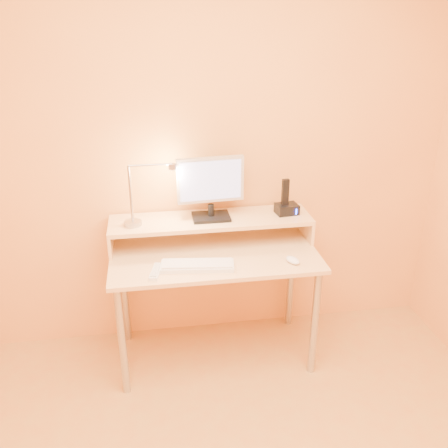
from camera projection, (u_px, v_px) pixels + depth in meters
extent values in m
cube|color=#F2A952|center=(206.00, 150.00, 2.91)|extent=(3.00, 0.04, 2.50)
cylinder|color=#AFAFB9|center=(122.00, 342.00, 2.69)|extent=(0.04, 0.04, 0.69)
cylinder|color=#AFAFB9|center=(315.00, 323.00, 2.84)|extent=(0.04, 0.04, 0.69)
cylinder|color=#AFAFB9|center=(125.00, 294.00, 3.14)|extent=(0.04, 0.04, 0.69)
cylinder|color=#AFAFB9|center=(291.00, 280.00, 3.30)|extent=(0.04, 0.04, 0.69)
cube|color=#EBBA87|center=(215.00, 255.00, 2.84)|extent=(1.20, 0.60, 0.02)
cube|color=#EBBA87|center=(111.00, 239.00, 2.86)|extent=(0.02, 0.30, 0.14)
cube|color=#EBBA87|center=(305.00, 226.00, 3.03)|extent=(0.02, 0.30, 0.14)
cube|color=#EBBA87|center=(211.00, 220.00, 2.92)|extent=(1.20, 0.30, 0.02)
cube|color=black|center=(211.00, 217.00, 2.91)|extent=(0.22, 0.16, 0.02)
cylinder|color=black|center=(211.00, 210.00, 2.89)|extent=(0.04, 0.04, 0.07)
cube|color=#BBBBBB|center=(210.00, 180.00, 2.82)|extent=(0.39, 0.06, 0.27)
cube|color=black|center=(210.00, 178.00, 2.84)|extent=(0.35, 0.04, 0.23)
cube|color=#989EDB|center=(211.00, 181.00, 2.81)|extent=(0.35, 0.03, 0.23)
cylinder|color=#AFAFB9|center=(133.00, 223.00, 2.81)|extent=(0.10, 0.10, 0.02)
cylinder|color=#AFAFB9|center=(131.00, 194.00, 2.74)|extent=(0.01, 0.01, 0.33)
cylinder|color=#AFAFB9|center=(150.00, 165.00, 2.69)|extent=(0.24, 0.01, 0.01)
cylinder|color=#AFAFB9|center=(172.00, 166.00, 2.71)|extent=(0.04, 0.04, 0.03)
cylinder|color=#FFEAC6|center=(172.00, 169.00, 2.72)|extent=(0.03, 0.03, 0.00)
cube|color=black|center=(287.00, 209.00, 2.96)|extent=(0.14, 0.12, 0.06)
cube|color=black|center=(285.00, 192.00, 2.92)|extent=(0.04, 0.03, 0.16)
cube|color=blue|center=(296.00, 212.00, 2.93)|extent=(0.01, 0.00, 0.04)
cube|color=white|center=(197.00, 266.00, 2.68)|extent=(0.41, 0.18, 0.02)
ellipsoid|color=white|center=(293.00, 260.00, 2.73)|extent=(0.09, 0.11, 0.03)
cube|color=white|center=(156.00, 272.00, 2.63)|extent=(0.08, 0.18, 0.02)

